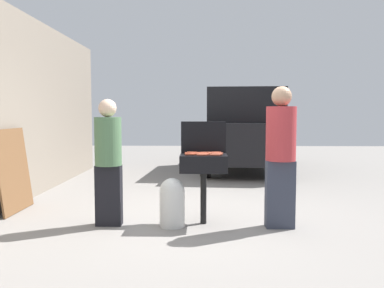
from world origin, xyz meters
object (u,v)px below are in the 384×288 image
Objects in this scene: leaning_board at (13,170)px; hot_dog_1 at (213,153)px; hot_dog_15 at (218,153)px; hot_dog_12 at (207,154)px; hot_dog_14 at (197,153)px; hot_dog_4 at (217,154)px; person_left at (108,157)px; hot_dog_2 at (216,153)px; person_right at (281,152)px; hot_dog_0 at (215,155)px; hot_dog_3 at (202,155)px; hot_dog_6 at (190,154)px; propane_tank at (172,201)px; hot_dog_11 at (206,153)px; hot_dog_9 at (192,152)px; hot_dog_10 at (190,153)px; parked_minivan at (244,129)px; hot_dog_5 at (202,153)px; hot_dog_8 at (195,154)px; hot_dog_13 at (202,153)px; hot_dog_7 at (204,154)px; bbq_grill at (204,165)px.

hot_dog_1 is at bearing -9.95° from leaning_board.
hot_dog_12 is at bearing -161.15° from hot_dog_15.
hot_dog_4 is at bearing -23.99° from hot_dog_14.
hot_dog_2 is at bearing 9.91° from person_left.
hot_dog_14 is 1.05m from person_right.
hot_dog_0 is 1.00× the size of hot_dog_1.
hot_dog_12 is 0.16m from hot_dog_15.
hot_dog_3 and hot_dog_6 have the same top height.
propane_tank is 0.35× the size of person_right.
hot_dog_3 is 1.00× the size of hot_dog_11.
hot_dog_11 is (0.18, -0.02, 0.00)m from hot_dog_9.
hot_dog_1 is at bearing 2.54° from hot_dog_10.
hot_dog_1 is at bearing 41.86° from hot_dog_12.
propane_tank is at bearing -174.57° from hot_dog_6.
hot_dog_15 is (0.02, -0.09, 0.00)m from hot_dog_2.
hot_dog_5 is at bearing 81.82° from parked_minivan.
hot_dog_5 and hot_dog_11 have the same top height.
hot_dog_14 is at bearing -63.18° from hot_dog_9.
hot_dog_10 is 0.10m from hot_dog_14.
hot_dog_6 is 0.39m from hot_dog_15.
hot_dog_8 is 0.20m from hot_dog_9.
hot_dog_2 is at bearing 26.28° from hot_dog_13.
hot_dog_1 is 1.00× the size of hot_dog_5.
hot_dog_6 is 0.07× the size of person_right.
person_left is at bearing -167.30° from hot_dog_9.
hot_dog_3 is at bearing -68.70° from hot_dog_14.
hot_dog_3 is 0.19m from hot_dog_13.
hot_dog_3 and hot_dog_15 have the same top height.
hot_dog_0 is at bearing -14.00° from leaning_board.
hot_dog_10 is at bearing 152.88° from hot_dog_14.
hot_dog_13 and hot_dog_14 have the same top height.
person_right reaches higher than hot_dog_0.
hot_dog_4 and hot_dog_8 have the same top height.
leaning_board reaches higher than hot_dog_10.
hot_dog_7 is at bearing -96.35° from hot_dog_11.
hot_dog_14 is at bearing -154.66° from hot_dog_2.
bbq_grill is 0.26m from hot_dog_6.
hot_dog_15 is at bearing 16.87° from hot_dog_8.
hot_dog_4 is at bearing -36.86° from hot_dog_13.
person_right is (0.77, -0.18, 0.04)m from hot_dog_15.
person_right is (0.95, -0.02, 0.04)m from hot_dog_7.
person_right is at bearing -2.27° from hot_dog_4.
hot_dog_1 is at bearing 56.45° from hot_dog_7.
bbq_grill is at bearing -14.21° from hot_dog_10.
hot_dog_15 is 0.85m from propane_tank.
hot_dog_7 is 0.13m from hot_dog_8.
hot_dog_15 is 0.08× the size of person_left.
hot_dog_12 is 1.00× the size of hot_dog_13.
hot_dog_5 and hot_dog_7 have the same top height.
person_left is (-1.03, -0.15, -0.04)m from hot_dog_10.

